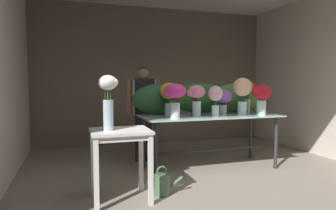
% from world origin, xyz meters
% --- Properties ---
extents(ground_plane, '(8.49, 8.49, 0.00)m').
position_xyz_m(ground_plane, '(0.00, 1.93, 0.00)').
color(ground_plane, gray).
extents(wall_back, '(5.10, 0.12, 2.87)m').
position_xyz_m(wall_back, '(0.00, 3.86, 1.43)').
color(wall_back, '#706656').
rests_on(wall_back, ground).
extents(wall_left, '(0.12, 3.98, 2.87)m').
position_xyz_m(wall_left, '(-2.55, 1.93, 1.43)').
color(wall_left, beige).
rests_on(wall_left, ground).
extents(wall_right, '(0.12, 3.98, 2.87)m').
position_xyz_m(wall_right, '(2.55, 1.93, 1.43)').
color(wall_right, beige).
rests_on(wall_right, ground).
extents(display_table_glass, '(2.08, 0.87, 0.82)m').
position_xyz_m(display_table_glass, '(0.27, 1.68, 0.69)').
color(display_table_glass, '#AAD7C8').
rests_on(display_table_glass, ground).
extents(side_table_white, '(0.64, 0.54, 0.79)m').
position_xyz_m(side_table_white, '(-1.21, 0.82, 0.66)').
color(side_table_white, white).
rests_on(side_table_white, ground).
extents(florist, '(0.56, 0.24, 1.54)m').
position_xyz_m(florist, '(-0.59, 2.37, 0.94)').
color(florist, '#232328').
rests_on(florist, ground).
extents(foliage_backdrop, '(2.28, 0.30, 0.49)m').
position_xyz_m(foliage_backdrop, '(0.31, 1.99, 1.05)').
color(foliage_backdrop, '#28562D').
rests_on(foliage_backdrop, display_table_glass).
extents(vase_crimson_ranunculus, '(0.29, 0.28, 0.47)m').
position_xyz_m(vase_crimson_ranunculus, '(1.02, 1.46, 1.10)').
color(vase_crimson_ranunculus, silver).
rests_on(vase_crimson_ranunculus, display_table_glass).
extents(vase_peach_hydrangea, '(0.29, 0.29, 0.56)m').
position_xyz_m(vase_peach_hydrangea, '(0.75, 1.56, 1.18)').
color(vase_peach_hydrangea, silver).
rests_on(vase_peach_hydrangea, display_table_glass).
extents(vase_magenta_roses, '(0.31, 0.30, 0.47)m').
position_xyz_m(vase_magenta_roses, '(-0.37, 1.44, 1.12)').
color(vase_magenta_roses, silver).
rests_on(vase_magenta_roses, display_table_glass).
extents(vase_rosy_freesia, '(0.28, 0.25, 0.45)m').
position_xyz_m(vase_rosy_freesia, '(0.01, 1.59, 1.10)').
color(vase_rosy_freesia, silver).
rests_on(vase_rosy_freesia, display_table_glass).
extents(vase_blush_lilies, '(0.21, 0.21, 0.44)m').
position_xyz_m(vase_blush_lilies, '(0.27, 1.50, 1.09)').
color(vase_blush_lilies, silver).
rests_on(vase_blush_lilies, display_table_glass).
extents(vase_sunset_stock, '(0.27, 0.27, 0.49)m').
position_xyz_m(vase_sunset_stock, '(-0.34, 1.79, 1.12)').
color(vase_sunset_stock, silver).
rests_on(vase_sunset_stock, display_table_glass).
extents(vase_violet_peonies, '(0.28, 0.28, 0.38)m').
position_xyz_m(vase_violet_peonies, '(0.48, 1.67, 1.06)').
color(vase_violet_peonies, silver).
rests_on(vase_violet_peonies, display_table_glass).
extents(vase_scarlet_tulips, '(0.26, 0.24, 0.52)m').
position_xyz_m(vase_scarlet_tulips, '(0.98, 1.79, 1.16)').
color(vase_scarlet_tulips, silver).
rests_on(vase_scarlet_tulips, display_table_glass).
extents(vase_white_roses_tall, '(0.21, 0.20, 0.59)m').
position_xyz_m(vase_white_roses_tall, '(-1.34, 0.82, 1.13)').
color(vase_white_roses_tall, silver).
rests_on(vase_white_roses_tall, side_table_white).
extents(watering_can, '(0.35, 0.18, 0.34)m').
position_xyz_m(watering_can, '(-0.74, 0.83, 0.13)').
color(watering_can, '#4C704C').
rests_on(watering_can, ground).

